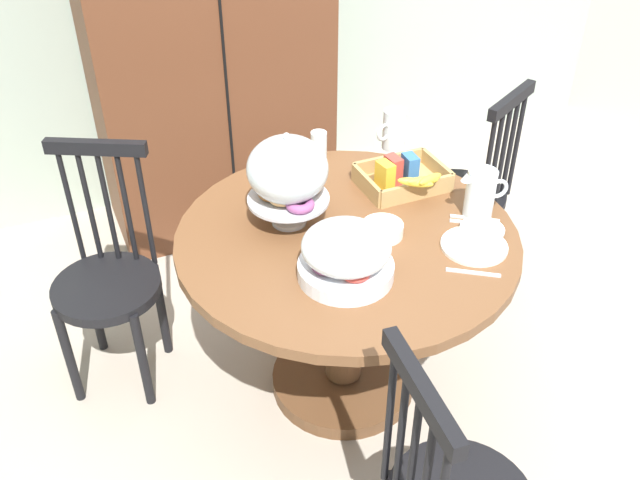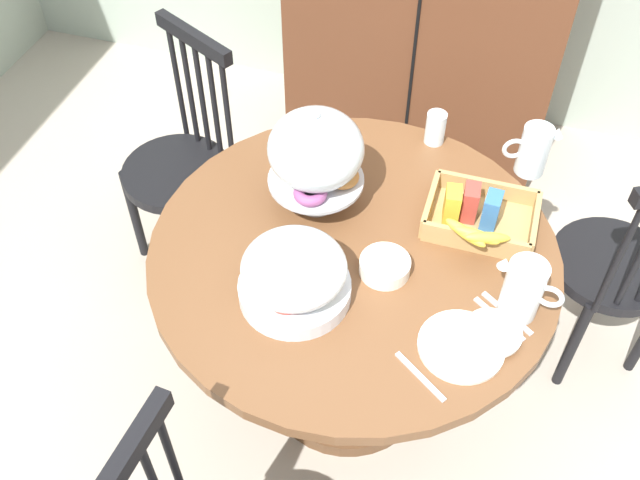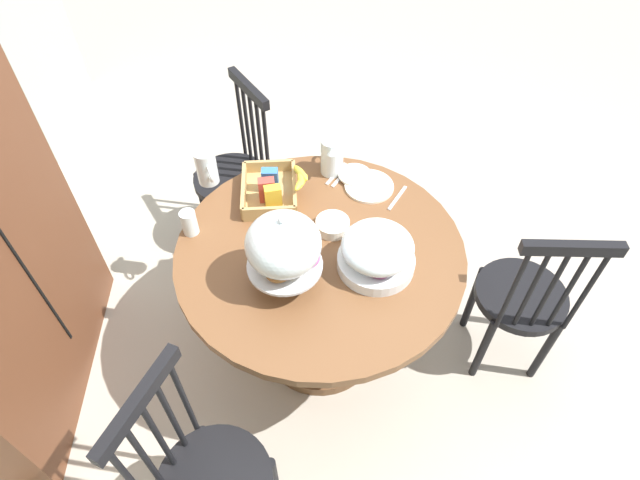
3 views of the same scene
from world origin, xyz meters
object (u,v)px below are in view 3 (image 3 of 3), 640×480
at_px(dining_table, 320,282).
at_px(china_plate_large, 369,186).
at_px(drinking_glass, 189,223).
at_px(orange_juice_pitcher, 332,157).
at_px(windsor_chair_by_cabinet, 522,300).
at_px(milk_pitcher, 207,168).
at_px(cereal_bowl, 333,225).
at_px(china_plate_small, 355,175).
at_px(pastry_stand_with_dome, 283,247).
at_px(fruit_platter_covered, 377,252).
at_px(cereal_basket, 273,189).
at_px(windsor_chair_facing_door, 235,177).

relative_size(dining_table, china_plate_large, 5.31).
bearing_deg(drinking_glass, orange_juice_pitcher, -60.58).
bearing_deg(windsor_chair_by_cabinet, milk_pitcher, 68.28).
distance_m(cereal_bowl, drinking_glass, 0.58).
bearing_deg(orange_juice_pitcher, drinking_glass, 119.42).
bearing_deg(drinking_glass, china_plate_large, -73.73).
distance_m(windsor_chair_by_cabinet, milk_pitcher, 1.50).
distance_m(orange_juice_pitcher, china_plate_small, 0.13).
xyz_separation_m(milk_pitcher, drinking_glass, (-0.31, 0.05, -0.02)).
xyz_separation_m(pastry_stand_with_dome, china_plate_large, (0.50, -0.38, -0.19)).
xyz_separation_m(fruit_platter_covered, drinking_glass, (0.23, 0.73, -0.03)).
relative_size(milk_pitcher, drinking_glass, 1.57).
bearing_deg(cereal_basket, milk_pitcher, 67.55).
relative_size(cereal_basket, china_plate_small, 2.11).
distance_m(china_plate_large, cereal_bowl, 0.31).
distance_m(milk_pitcher, china_plate_small, 0.66).
distance_m(dining_table, drinking_glass, 0.60).
relative_size(windsor_chair_facing_door, cereal_bowl, 6.96).
height_order(china_plate_large, cereal_bowl, cereal_bowl).
xyz_separation_m(windsor_chair_facing_door, cereal_bowl, (-0.68, -0.47, 0.31)).
height_order(dining_table, cereal_bowl, cereal_bowl).
xyz_separation_m(dining_table, windsor_chair_by_cabinet, (-0.10, -0.88, -0.07)).
bearing_deg(windsor_chair_facing_door, dining_table, -152.60).
bearing_deg(drinking_glass, china_plate_small, -67.53).
distance_m(milk_pitcher, china_plate_large, 0.72).
height_order(windsor_chair_facing_door, cereal_bowl, windsor_chair_facing_door).
height_order(windsor_chair_facing_door, china_plate_small, windsor_chair_facing_door).
bearing_deg(cereal_bowl, orange_juice_pitcher, -4.06).
relative_size(milk_pitcher, china_plate_large, 0.78).
distance_m(china_plate_large, china_plate_small, 0.09).
bearing_deg(orange_juice_pitcher, china_plate_small, -116.28).
xyz_separation_m(pastry_stand_with_dome, milk_pitcher, (0.59, 0.33, -0.12)).
xyz_separation_m(windsor_chair_by_cabinet, china_plate_large, (0.45, 0.64, 0.29)).
bearing_deg(china_plate_small, orange_juice_pitcher, 63.72).
relative_size(fruit_platter_covered, cereal_bowl, 2.14).
bearing_deg(dining_table, orange_juice_pitcher, -10.24).
relative_size(fruit_platter_covered, china_plate_small, 2.00).
bearing_deg(windsor_chair_by_cabinet, windsor_chair_facing_door, 55.32).
relative_size(fruit_platter_covered, china_plate_large, 1.36).
bearing_deg(drinking_glass, fruit_platter_covered, -107.39).
height_order(windsor_chair_by_cabinet, china_plate_large, windsor_chair_by_cabinet).
distance_m(windsor_chair_by_cabinet, pastry_stand_with_dome, 1.13).
bearing_deg(milk_pitcher, fruit_platter_covered, -128.30).
height_order(windsor_chair_by_cabinet, drinking_glass, windsor_chair_by_cabinet).
height_order(china_plate_small, cereal_bowl, cereal_bowl).
relative_size(dining_table, pastry_stand_with_dome, 3.39).
bearing_deg(drinking_glass, pastry_stand_with_dome, -126.09).
bearing_deg(cereal_basket, china_plate_large, -85.47).
distance_m(cereal_basket, cereal_bowl, 0.32).
bearing_deg(dining_table, windsor_chair_by_cabinet, -96.77).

